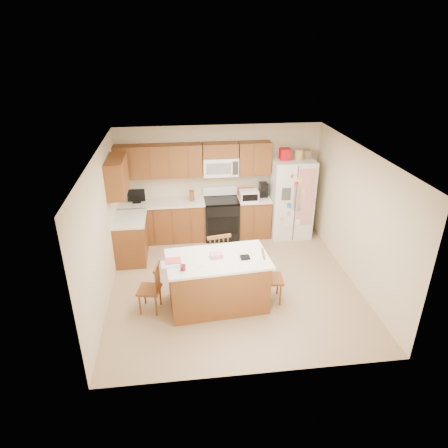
{
  "coord_description": "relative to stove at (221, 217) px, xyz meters",
  "views": [
    {
      "loc": [
        -0.94,
        -6.25,
        4.25
      ],
      "look_at": [
        -0.13,
        0.35,
        1.07
      ],
      "focal_mm": 32.0,
      "sensor_mm": 36.0,
      "label": 1
    }
  ],
  "objects": [
    {
      "name": "refrigerator",
      "position": [
        1.57,
        -0.06,
        0.45
      ],
      "size": [
        0.9,
        0.79,
        2.04
      ],
      "color": "white",
      "rests_on": "ground"
    },
    {
      "name": "cabinetry",
      "position": [
        -0.98,
        -0.15,
        0.44
      ],
      "size": [
        3.36,
        1.56,
        2.15
      ],
      "color": "brown",
      "rests_on": "ground"
    },
    {
      "name": "stove",
      "position": [
        0.0,
        0.0,
        0.0
      ],
      "size": [
        0.76,
        0.65,
        1.13
      ],
      "color": "black",
      "rests_on": "ground"
    },
    {
      "name": "ground",
      "position": [
        0.0,
        -1.94,
        -0.47
      ],
      "size": [
        4.5,
        4.5,
        0.0
      ],
      "primitive_type": "plane",
      "color": "tan",
      "rests_on": "ground"
    },
    {
      "name": "room_shell",
      "position": [
        0.0,
        -1.94,
        0.97
      ],
      "size": [
        4.6,
        4.6,
        2.52
      ],
      "color": "beige",
      "rests_on": "ground"
    },
    {
      "name": "windsor_chair_left",
      "position": [
        -1.48,
        -2.57,
        -0.06
      ],
      "size": [
        0.43,
        0.44,
        0.88
      ],
      "color": "brown",
      "rests_on": "ground"
    },
    {
      "name": "windsor_chair_back",
      "position": [
        -0.3,
        -1.86,
        0.03
      ],
      "size": [
        0.53,
        0.51,
        1.06
      ],
      "color": "brown",
      "rests_on": "ground"
    },
    {
      "name": "windsor_chair_right",
      "position": [
        0.55,
        -2.53,
        -0.04
      ],
      "size": [
        0.42,
        0.44,
        0.93
      ],
      "color": "brown",
      "rests_on": "ground"
    },
    {
      "name": "island",
      "position": [
        -0.36,
        -2.55,
        -0.01
      ],
      "size": [
        1.8,
        1.11,
        1.01
      ],
      "color": "brown",
      "rests_on": "ground"
    }
  ]
}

